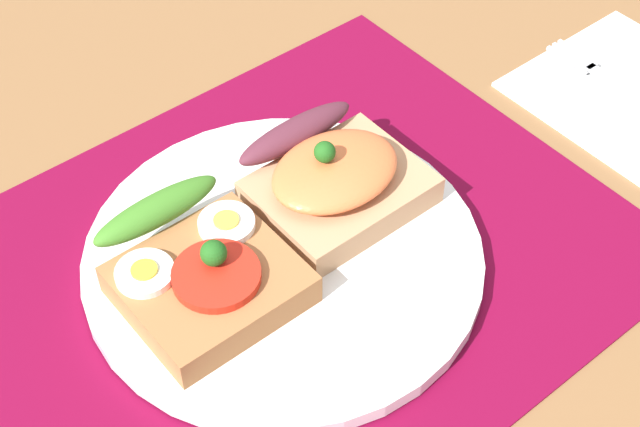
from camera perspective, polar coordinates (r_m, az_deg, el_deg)
ground_plane at (r=61.88cm, az=-2.16°, el=-4.09°), size 120.00×90.00×3.20cm
placemat at (r=60.52cm, az=-2.20°, el=-3.05°), size 43.04×34.42×0.30cm
plate at (r=60.01cm, az=-2.22°, el=-2.64°), size 25.31×25.31×1.05cm
sandwich_egg_tomato at (r=57.19cm, az=-7.33°, el=-3.28°), size 9.95×10.59×4.37cm
sandwich_salmon at (r=61.29cm, az=0.80°, el=2.15°), size 10.76×9.89×5.35cm
napkin at (r=76.16cm, az=18.09°, el=7.09°), size 14.85×14.32×0.60cm
fork at (r=75.46cm, az=17.85°, el=7.19°), size 1.62×15.11×0.32cm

